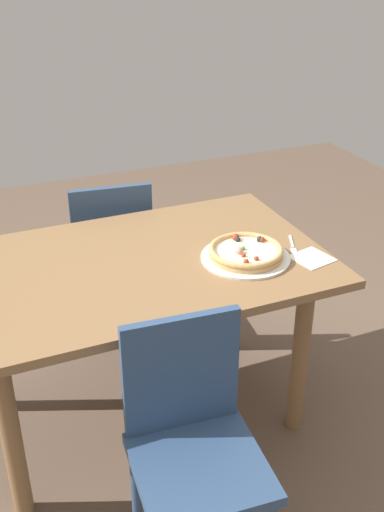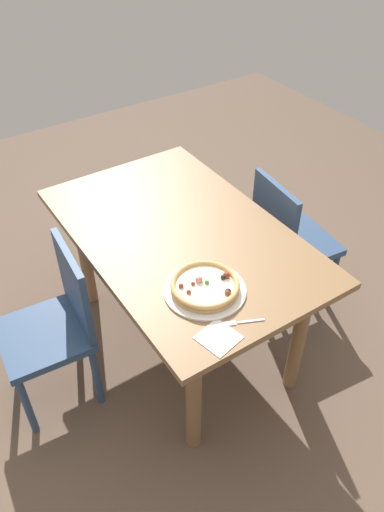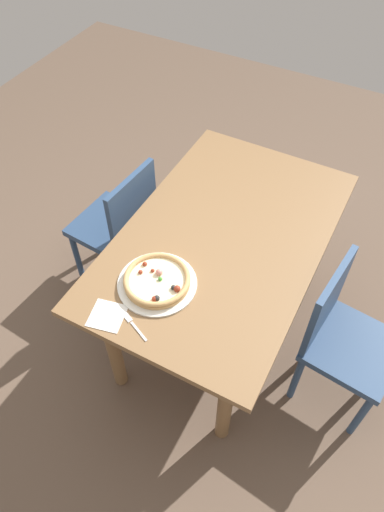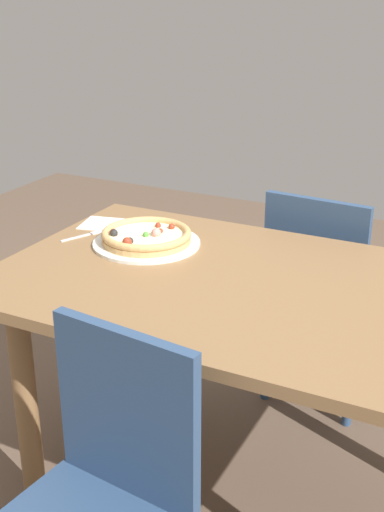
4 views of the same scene
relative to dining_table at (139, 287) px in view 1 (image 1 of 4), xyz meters
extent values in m
plane|color=brown|center=(0.00, 0.00, -0.66)|extent=(6.00, 6.00, 0.00)
cube|color=olive|center=(0.00, 0.00, 0.09)|extent=(1.44, 0.90, 0.03)
cylinder|color=olive|center=(-0.57, -0.30, -0.29)|extent=(0.07, 0.07, 0.74)
cylinder|color=olive|center=(-0.57, 0.30, -0.29)|extent=(0.07, 0.07, 0.74)
cylinder|color=olive|center=(0.57, 0.30, -0.29)|extent=(0.07, 0.07, 0.74)
cylinder|color=navy|center=(0.07, -0.92, -0.46)|extent=(0.04, 0.04, 0.41)
cylinder|color=navy|center=(-0.26, -0.88, -0.46)|extent=(0.04, 0.04, 0.41)
cylinder|color=navy|center=(0.11, -0.58, -0.46)|extent=(0.04, 0.04, 0.41)
cylinder|color=navy|center=(-0.22, -0.54, -0.46)|extent=(0.04, 0.04, 0.41)
cube|color=navy|center=(-0.08, -0.73, -0.23)|extent=(0.44, 0.44, 0.04)
cube|color=navy|center=(-0.05, -0.55, 0.00)|extent=(0.38, 0.07, 0.42)
cylinder|color=navy|center=(-0.13, 0.58, -0.46)|extent=(0.04, 0.04, 0.41)
cylinder|color=navy|center=(0.21, 0.55, -0.46)|extent=(0.04, 0.04, 0.41)
cube|color=navy|center=(0.06, 0.73, -0.23)|extent=(0.43, 0.43, 0.04)
cube|color=navy|center=(0.04, 0.55, 0.00)|extent=(0.38, 0.06, 0.42)
cylinder|color=silver|center=(-0.39, 0.13, 0.12)|extent=(0.35, 0.35, 0.01)
cylinder|color=tan|center=(-0.39, 0.13, 0.13)|extent=(0.29, 0.29, 0.02)
cylinder|color=beige|center=(-0.39, 0.13, 0.14)|extent=(0.25, 0.25, 0.01)
torus|color=tan|center=(-0.39, 0.13, 0.15)|extent=(0.29, 0.29, 0.02)
sphere|color=maroon|center=(-0.35, 0.22, 0.15)|extent=(0.02, 0.02, 0.02)
sphere|color=#E58C7F|center=(-0.36, 0.14, 0.15)|extent=(0.03, 0.03, 0.03)
sphere|color=maroon|center=(-0.40, 0.21, 0.15)|extent=(0.02, 0.02, 0.02)
sphere|color=maroon|center=(-0.40, 0.03, 0.15)|extent=(0.03, 0.03, 0.03)
sphere|color=maroon|center=(-0.49, 0.09, 0.15)|extent=(0.02, 0.02, 0.02)
sphere|color=maroon|center=(-0.36, 0.17, 0.15)|extent=(0.02, 0.02, 0.02)
sphere|color=#4C9E38|center=(-0.39, 0.12, 0.15)|extent=(0.02, 0.02, 0.02)
sphere|color=#262626|center=(-0.40, 0.05, 0.15)|extent=(0.02, 0.02, 0.02)
sphere|color=#262626|center=(-0.48, 0.08, 0.15)|extent=(0.03, 0.03, 0.03)
cube|color=silver|center=(-0.63, 0.08, 0.11)|extent=(0.05, 0.10, 0.00)
cube|color=silver|center=(-0.60, 0.15, 0.11)|extent=(0.04, 0.05, 0.00)
cube|color=white|center=(-0.63, 0.23, 0.11)|extent=(0.17, 0.17, 0.00)
camera|label=1|loc=(0.61, 1.97, 1.23)|focal=42.88mm
camera|label=2|loc=(-1.61, 0.99, 1.57)|focal=35.02mm
camera|label=3|loc=(-1.40, -0.57, 1.76)|focal=33.10mm
camera|label=4|loc=(0.65, -1.61, 0.90)|focal=47.31mm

